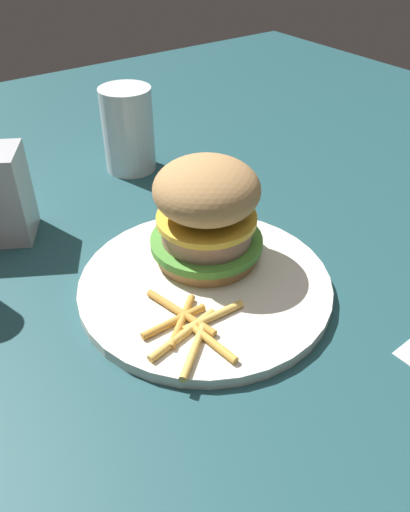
{
  "coord_description": "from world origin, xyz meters",
  "views": [
    {
      "loc": [
        0.29,
        -0.21,
        0.33
      ],
      "look_at": [
        -0.03,
        0.01,
        0.04
      ],
      "focal_mm": 35.2,
      "sensor_mm": 36.0,
      "label": 1
    }
  ],
  "objects_px": {
    "sandwich": "(207,211)",
    "drink_glass": "(129,133)",
    "fries_pile": "(190,328)",
    "plate": "(205,284)"
  },
  "relations": [
    {
      "from": "sandwich",
      "to": "drink_glass",
      "type": "distance_m",
      "value": 0.25
    },
    {
      "from": "sandwich",
      "to": "fries_pile",
      "type": "height_order",
      "value": "sandwich"
    },
    {
      "from": "fries_pile",
      "to": "plate",
      "type": "bearing_deg",
      "value": 134.0
    },
    {
      "from": "drink_glass",
      "to": "plate",
      "type": "bearing_deg",
      "value": -14.07
    },
    {
      "from": "drink_glass",
      "to": "fries_pile",
      "type": "bearing_deg",
      "value": -20.26
    },
    {
      "from": "plate",
      "to": "drink_glass",
      "type": "relative_size",
      "value": 2.19
    },
    {
      "from": "fries_pile",
      "to": "drink_glass",
      "type": "distance_m",
      "value": 0.35
    },
    {
      "from": "plate",
      "to": "fries_pile",
      "type": "distance_m",
      "value": 0.07
    },
    {
      "from": "plate",
      "to": "fries_pile",
      "type": "height_order",
      "value": "fries_pile"
    },
    {
      "from": "plate",
      "to": "sandwich",
      "type": "bearing_deg",
      "value": 142.2
    }
  ]
}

